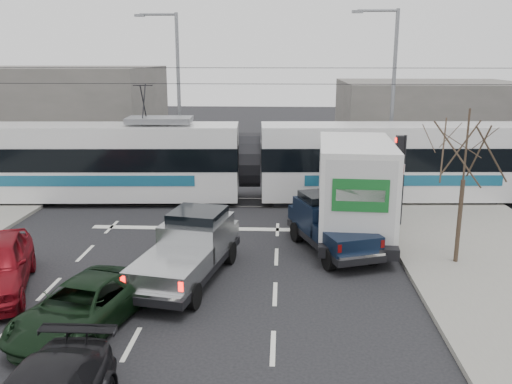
{
  "coord_description": "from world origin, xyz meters",
  "views": [
    {
      "loc": [
        1.88,
        -14.53,
        6.71
      ],
      "look_at": [
        0.9,
        4.95,
        1.8
      ],
      "focal_mm": 38.0,
      "sensor_mm": 36.0,
      "label": 1
    }
  ],
  "objects_px": {
    "bare_tree": "(466,152)",
    "tram": "(249,161)",
    "silver_pickup": "(190,247)",
    "green_car": "(82,306)",
    "navy_pickup": "(329,224)",
    "street_lamp_near": "(390,88)",
    "box_truck": "(353,189)",
    "street_lamp_far": "(175,85)",
    "traffic_signal": "(401,161)"
  },
  "relations": [
    {
      "from": "navy_pickup",
      "to": "green_car",
      "type": "xyz_separation_m",
      "value": [
        -6.64,
        -6.12,
        -0.34
      ]
    },
    {
      "from": "navy_pickup",
      "to": "box_truck",
      "type": "bearing_deg",
      "value": 38.1
    },
    {
      "from": "box_truck",
      "to": "navy_pickup",
      "type": "distance_m",
      "value": 2.09
    },
    {
      "from": "traffic_signal",
      "to": "box_truck",
      "type": "xyz_separation_m",
      "value": [
        -1.92,
        -1.08,
        -0.89
      ]
    },
    {
      "from": "green_car",
      "to": "navy_pickup",
      "type": "bearing_deg",
      "value": 56.66
    },
    {
      "from": "traffic_signal",
      "to": "tram",
      "type": "distance_m",
      "value": 7.32
    },
    {
      "from": "tram",
      "to": "box_truck",
      "type": "distance_m",
      "value": 6.5
    },
    {
      "from": "bare_tree",
      "to": "tram",
      "type": "height_order",
      "value": "tram"
    },
    {
      "from": "silver_pickup",
      "to": "box_truck",
      "type": "xyz_separation_m",
      "value": [
        5.49,
        4.27,
        0.87
      ]
    },
    {
      "from": "street_lamp_near",
      "to": "navy_pickup",
      "type": "xyz_separation_m",
      "value": [
        -3.77,
        -10.19,
        -4.16
      ]
    },
    {
      "from": "box_truck",
      "to": "navy_pickup",
      "type": "bearing_deg",
      "value": -118.63
    },
    {
      "from": "street_lamp_far",
      "to": "navy_pickup",
      "type": "distance_m",
      "value": 15.02
    },
    {
      "from": "tram",
      "to": "green_car",
      "type": "distance_m",
      "value": 13.14
    },
    {
      "from": "bare_tree",
      "to": "green_car",
      "type": "bearing_deg",
      "value": -155.82
    },
    {
      "from": "street_lamp_near",
      "to": "box_truck",
      "type": "height_order",
      "value": "street_lamp_near"
    },
    {
      "from": "box_truck",
      "to": "street_lamp_near",
      "type": "bearing_deg",
      "value": 75.68
    },
    {
      "from": "street_lamp_far",
      "to": "green_car",
      "type": "height_order",
      "value": "street_lamp_far"
    },
    {
      "from": "tram",
      "to": "navy_pickup",
      "type": "bearing_deg",
      "value": -66.58
    },
    {
      "from": "bare_tree",
      "to": "navy_pickup",
      "type": "height_order",
      "value": "bare_tree"
    },
    {
      "from": "bare_tree",
      "to": "box_truck",
      "type": "xyz_separation_m",
      "value": [
        -3.05,
        2.91,
        -1.95
      ]
    },
    {
      "from": "bare_tree",
      "to": "tram",
      "type": "relative_size",
      "value": 0.19
    },
    {
      "from": "silver_pickup",
      "to": "box_truck",
      "type": "bearing_deg",
      "value": 49.07
    },
    {
      "from": "traffic_signal",
      "to": "street_lamp_near",
      "type": "xyz_separation_m",
      "value": [
        0.84,
        7.5,
        2.37
      ]
    },
    {
      "from": "traffic_signal",
      "to": "green_car",
      "type": "xyz_separation_m",
      "value": [
        -9.57,
        -8.8,
        -2.12
      ]
    },
    {
      "from": "bare_tree",
      "to": "tram",
      "type": "distance_m",
      "value": 10.87
    },
    {
      "from": "silver_pickup",
      "to": "green_car",
      "type": "height_order",
      "value": "silver_pickup"
    },
    {
      "from": "street_lamp_near",
      "to": "navy_pickup",
      "type": "height_order",
      "value": "street_lamp_near"
    },
    {
      "from": "traffic_signal",
      "to": "navy_pickup",
      "type": "height_order",
      "value": "traffic_signal"
    },
    {
      "from": "tram",
      "to": "green_car",
      "type": "height_order",
      "value": "tram"
    },
    {
      "from": "traffic_signal",
      "to": "tram",
      "type": "height_order",
      "value": "tram"
    },
    {
      "from": "traffic_signal",
      "to": "tram",
      "type": "bearing_deg",
      "value": 148.31
    },
    {
      "from": "street_lamp_far",
      "to": "silver_pickup",
      "type": "height_order",
      "value": "street_lamp_far"
    },
    {
      "from": "traffic_signal",
      "to": "street_lamp_near",
      "type": "height_order",
      "value": "street_lamp_near"
    },
    {
      "from": "street_lamp_far",
      "to": "green_car",
      "type": "bearing_deg",
      "value": -86.61
    },
    {
      "from": "tram",
      "to": "box_truck",
      "type": "xyz_separation_m",
      "value": [
        4.27,
        -4.9,
        -0.08
      ]
    },
    {
      "from": "silver_pickup",
      "to": "box_truck",
      "type": "height_order",
      "value": "box_truck"
    },
    {
      "from": "bare_tree",
      "to": "traffic_signal",
      "type": "bearing_deg",
      "value": 105.76
    },
    {
      "from": "tram",
      "to": "navy_pickup",
      "type": "distance_m",
      "value": 7.34
    },
    {
      "from": "bare_tree",
      "to": "navy_pickup",
      "type": "distance_m",
      "value": 5.12
    },
    {
      "from": "street_lamp_far",
      "to": "navy_pickup",
      "type": "xyz_separation_m",
      "value": [
        7.73,
        -12.19,
        -4.16
      ]
    },
    {
      "from": "bare_tree",
      "to": "tram",
      "type": "xyz_separation_m",
      "value": [
        -7.32,
        7.82,
        -1.87
      ]
    },
    {
      "from": "traffic_signal",
      "to": "green_car",
      "type": "bearing_deg",
      "value": -137.4
    },
    {
      "from": "street_lamp_near",
      "to": "box_truck",
      "type": "xyz_separation_m",
      "value": [
        -2.76,
        -8.59,
        -3.27
      ]
    },
    {
      "from": "street_lamp_near",
      "to": "navy_pickup",
      "type": "relative_size",
      "value": 1.84
    },
    {
      "from": "green_car",
      "to": "box_truck",
      "type": "bearing_deg",
      "value": 59.28
    },
    {
      "from": "traffic_signal",
      "to": "green_car",
      "type": "distance_m",
      "value": 13.18
    },
    {
      "from": "traffic_signal",
      "to": "silver_pickup",
      "type": "distance_m",
      "value": 9.31
    },
    {
      "from": "silver_pickup",
      "to": "navy_pickup",
      "type": "bearing_deg",
      "value": 41.96
    },
    {
      "from": "street_lamp_near",
      "to": "green_car",
      "type": "distance_m",
      "value": 19.86
    },
    {
      "from": "traffic_signal",
      "to": "box_truck",
      "type": "relative_size",
      "value": 0.47
    }
  ]
}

